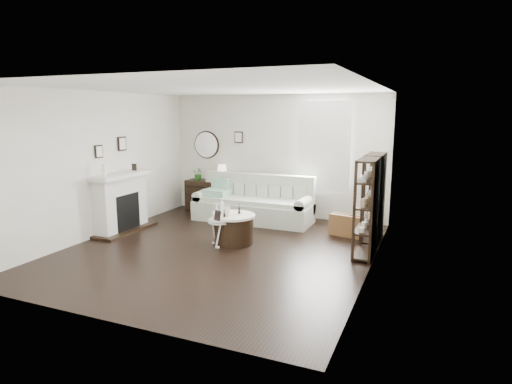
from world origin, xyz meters
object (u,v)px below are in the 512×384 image
at_px(drum_table, 234,229).
at_px(pedestal_table, 220,221).
at_px(dresser, 210,196).
at_px(sofa, 254,206).

bearing_deg(drum_table, pedestal_table, -121.13).
relative_size(dresser, pedestal_table, 2.26).
height_order(sofa, dresser, sofa).
bearing_deg(pedestal_table, drum_table, 58.87).
bearing_deg(sofa, pedestal_table, -85.23).
bearing_deg(sofa, drum_table, -79.41).
bearing_deg(dresser, drum_table, -51.99).
height_order(dresser, pedestal_table, dresser).
distance_m(sofa, pedestal_table, 1.92).
relative_size(sofa, dresser, 2.29).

